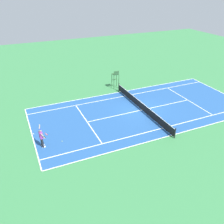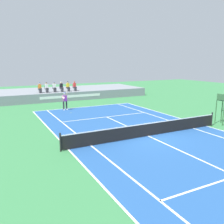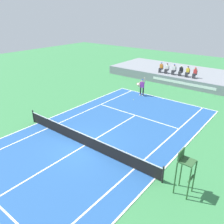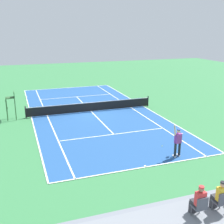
# 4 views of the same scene
# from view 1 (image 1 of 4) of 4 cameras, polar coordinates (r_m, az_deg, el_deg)

# --- Properties ---
(ground_plane) EXTENTS (80.00, 80.00, 0.00)m
(ground_plane) POSITION_cam_1_polar(r_m,az_deg,el_deg) (27.06, 7.04, 0.42)
(ground_plane) COLOR #387F47
(court) EXTENTS (11.08, 23.88, 0.03)m
(court) POSITION_cam_1_polar(r_m,az_deg,el_deg) (27.06, 7.04, 0.44)
(court) COLOR #235193
(court) RESTS_ON ground
(net) EXTENTS (11.98, 0.10, 1.07)m
(net) POSITION_cam_1_polar(r_m,az_deg,el_deg) (26.82, 7.11, 1.40)
(net) COLOR black
(net) RESTS_ON ground
(tennis_player) EXTENTS (0.75, 0.70, 2.08)m
(tennis_player) POSITION_cam_1_polar(r_m,az_deg,el_deg) (21.42, -16.37, -5.77)
(tennis_player) COLOR #232328
(tennis_player) RESTS_ON ground
(tennis_ball) EXTENTS (0.07, 0.07, 0.07)m
(tennis_ball) POSITION_cam_1_polar(r_m,az_deg,el_deg) (22.20, -11.74, -6.81)
(tennis_ball) COLOR #D1E533
(tennis_ball) RESTS_ON ground
(umpire_chair) EXTENTS (0.77, 0.77, 2.44)m
(umpire_chair) POSITION_cam_1_polar(r_m,az_deg,el_deg) (32.10, 0.83, 8.30)
(umpire_chair) COLOR #2D562D
(umpire_chair) RESTS_ON ground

